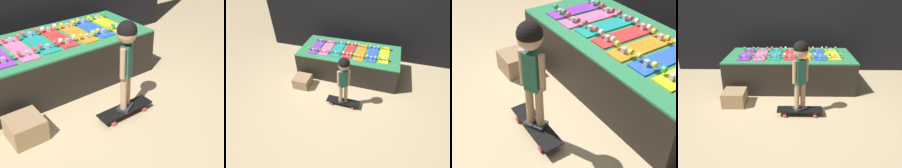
% 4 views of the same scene
% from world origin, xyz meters
% --- Properties ---
extents(ground_plane, '(16.00, 16.00, 0.00)m').
position_xyz_m(ground_plane, '(0.00, 0.00, 0.00)').
color(ground_plane, tan).
extents(display_rack, '(2.17, 1.01, 0.56)m').
position_xyz_m(display_rack, '(0.00, 0.68, 0.28)').
color(display_rack, black).
rests_on(display_rack, ground_plane).
extents(skateboard_pink_on_rack, '(0.20, 0.68, 0.09)m').
position_xyz_m(skateboard_pink_on_rack, '(-0.50, 0.66, 0.58)').
color(skateboard_pink_on_rack, pink).
rests_on(skateboard_pink_on_rack, display_rack).
extents(skateboard_teal_on_rack, '(0.20, 0.68, 0.09)m').
position_xyz_m(skateboard_teal_on_rack, '(-0.25, 0.69, 0.58)').
color(skateboard_teal_on_rack, teal).
rests_on(skateboard_teal_on_rack, display_rack).
extents(skateboard_red_on_rack, '(0.20, 0.68, 0.09)m').
position_xyz_m(skateboard_red_on_rack, '(0.00, 0.69, 0.58)').
color(skateboard_red_on_rack, red).
rests_on(skateboard_red_on_rack, display_rack).
extents(skateboard_orange_on_rack, '(0.20, 0.68, 0.09)m').
position_xyz_m(skateboard_orange_on_rack, '(0.25, 0.67, 0.58)').
color(skateboard_orange_on_rack, orange).
rests_on(skateboard_orange_on_rack, display_rack).
extents(skateboard_blue_on_rack, '(0.20, 0.68, 0.09)m').
position_xyz_m(skateboard_blue_on_rack, '(0.50, 0.69, 0.58)').
color(skateboard_blue_on_rack, blue).
rests_on(skateboard_blue_on_rack, display_rack).
extents(skateboard_yellow_on_rack, '(0.20, 0.68, 0.09)m').
position_xyz_m(skateboard_yellow_on_rack, '(0.75, 0.71, 0.58)').
color(skateboard_yellow_on_rack, yellow).
rests_on(skateboard_yellow_on_rack, display_rack).
extents(skateboard_on_floor, '(0.63, 0.18, 0.09)m').
position_xyz_m(skateboard_on_floor, '(0.15, -0.38, 0.07)').
color(skateboard_on_floor, black).
rests_on(skateboard_on_floor, ground_plane).
extents(child, '(0.22, 0.19, 0.95)m').
position_xyz_m(child, '(0.15, -0.38, 0.76)').
color(child, '#2D2D33').
rests_on(child, skateboard_on_floor).
extents(storage_box, '(0.33, 0.33, 0.22)m').
position_xyz_m(storage_box, '(-0.82, -0.09, 0.11)').
color(storage_box, '#A37F56').
rests_on(storage_box, ground_plane).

